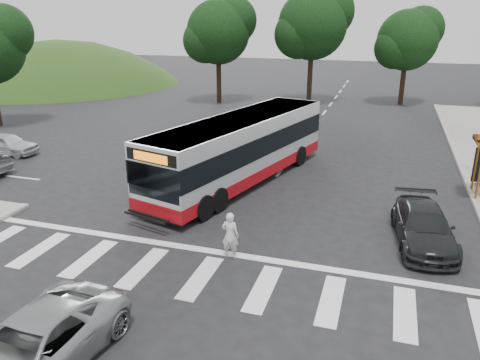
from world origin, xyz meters
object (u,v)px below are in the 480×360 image
at_px(silver_suv_south, 32,348).
at_px(dark_sedan, 423,226).
at_px(transit_bus, 241,150).
at_px(pedestrian, 230,235).

bearing_deg(silver_suv_south, dark_sedan, 50.71).
xyz_separation_m(transit_bus, silver_suv_south, (-0.51, -13.73, -0.88)).
bearing_deg(silver_suv_south, pedestrian, 72.17).
xyz_separation_m(transit_bus, dark_sedan, (8.10, -4.28, -0.91)).
bearing_deg(dark_sedan, transit_bus, 145.14).
relative_size(dark_sedan, silver_suv_south, 0.91).
xyz_separation_m(pedestrian, silver_suv_south, (-2.46, -6.45, -0.12)).
xyz_separation_m(transit_bus, pedestrian, (1.95, -7.28, -0.76)).
distance_m(pedestrian, silver_suv_south, 6.90).
height_order(transit_bus, pedestrian, transit_bus).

